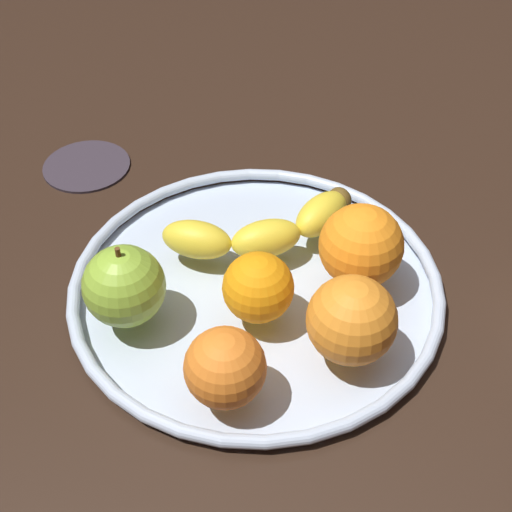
# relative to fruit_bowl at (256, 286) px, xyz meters

# --- Properties ---
(ground_plane) EXTENTS (1.39, 1.39, 0.04)m
(ground_plane) POSITION_rel_fruit_bowl_xyz_m (0.00, 0.00, -0.03)
(ground_plane) COLOR #2E1F16
(fruit_bowl) EXTENTS (0.35, 0.35, 0.02)m
(fruit_bowl) POSITION_rel_fruit_bowl_xyz_m (0.00, 0.00, 0.00)
(fruit_bowl) COLOR silver
(fruit_bowl) RESTS_ON ground_plane
(banana) EXTENTS (0.20, 0.10, 0.04)m
(banana) POSITION_rel_fruit_bowl_xyz_m (0.01, 0.05, 0.03)
(banana) COLOR yellow
(banana) RESTS_ON fruit_bowl
(apple) EXTENTS (0.07, 0.07, 0.08)m
(apple) POSITION_rel_fruit_bowl_xyz_m (-0.12, -0.04, 0.05)
(apple) COLOR #8EBC37
(apple) RESTS_ON fruit_bowl
(orange_back_right) EXTENTS (0.07, 0.07, 0.07)m
(orange_back_right) POSITION_rel_fruit_bowl_xyz_m (-0.03, -0.13, 0.04)
(orange_back_right) COLOR orange
(orange_back_right) RESTS_ON fruit_bowl
(orange_front_right) EXTENTS (0.06, 0.06, 0.06)m
(orange_front_right) POSITION_rel_fruit_bowl_xyz_m (0.00, -0.04, 0.04)
(orange_front_right) COLOR orange
(orange_front_right) RESTS_ON fruit_bowl
(orange_back_left) EXTENTS (0.08, 0.08, 0.08)m
(orange_back_left) POSITION_rel_fruit_bowl_xyz_m (0.10, 0.00, 0.05)
(orange_back_left) COLOR orange
(orange_back_left) RESTS_ON fruit_bowl
(orange_center) EXTENTS (0.08, 0.08, 0.08)m
(orange_center) POSITION_rel_fruit_bowl_xyz_m (0.07, -0.09, 0.05)
(orange_center) COLOR orange
(orange_center) RESTS_ON fruit_bowl
(ambient_coaster) EXTENTS (0.10, 0.10, 0.01)m
(ambient_coaster) POSITION_rel_fruit_bowl_xyz_m (-0.19, 0.21, -0.01)
(ambient_coaster) COLOR #312933
(ambient_coaster) RESTS_ON ground_plane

